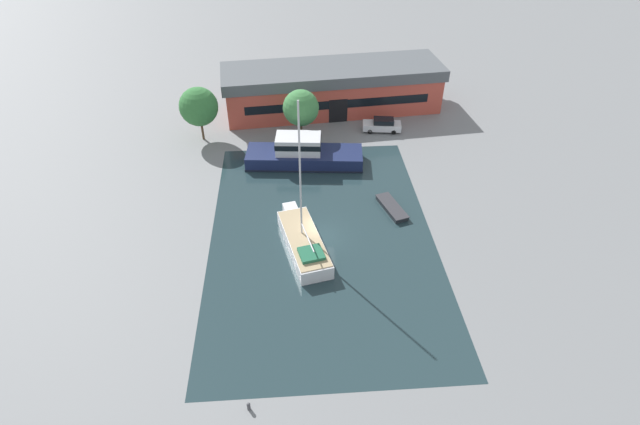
{
  "coord_description": "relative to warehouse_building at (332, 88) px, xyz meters",
  "views": [
    {
      "loc": [
        -2.62,
        -35.41,
        30.25
      ],
      "look_at": [
        0.0,
        2.45,
        1.0
      ],
      "focal_mm": 28.0,
      "sensor_mm": 36.0,
      "label": 1
    }
  ],
  "objects": [
    {
      "name": "warehouse_building",
      "position": [
        0.0,
        0.0,
        0.0
      ],
      "size": [
        29.48,
        11.15,
        5.89
      ],
      "rotation": [
        0.0,
        0.0,
        0.1
      ],
      "color": "#C64C3D",
      "rests_on": "ground"
    },
    {
      "name": "mooring_bollard",
      "position": [
        -9.38,
        -43.99,
        -2.63
      ],
      "size": [
        0.25,
        0.25,
        0.66
      ],
      "color": "#47474C",
      "rests_on": "ground"
    },
    {
      "name": "small_dinghy",
      "position": [
        3.93,
        -23.19,
        -2.71
      ],
      "size": [
        2.76,
        4.82,
        0.51
      ],
      "rotation": [
        0.0,
        0.0,
        0.3
      ],
      "color": "#23282D",
      "rests_on": "water_canal"
    },
    {
      "name": "water_canal",
      "position": [
        -3.35,
        -26.91,
        -2.97
      ],
      "size": [
        20.65,
        32.69,
        0.01
      ],
      "primitive_type": "cube",
      "color": "#23383D",
      "rests_on": "ground"
    },
    {
      "name": "ground_plane",
      "position": [
        -3.35,
        -26.91,
        -2.98
      ],
      "size": [
        440.0,
        440.0,
        0.0
      ],
      "primitive_type": "plane",
      "color": "gray"
    },
    {
      "name": "sailboat_moored",
      "position": [
        -5.12,
        -28.3,
        -2.18
      ],
      "size": [
        4.77,
        10.26,
        14.25
      ],
      "rotation": [
        0.0,
        0.0,
        0.22
      ],
      "color": "white",
      "rests_on": "water_canal"
    },
    {
      "name": "quay_tree_near_building",
      "position": [
        -4.51,
        -8.83,
        1.49
      ],
      "size": [
        4.24,
        4.24,
        6.59
      ],
      "color": "brown",
      "rests_on": "ground"
    },
    {
      "name": "motor_cruiser",
      "position": [
        -4.57,
        -13.79,
        -1.74
      ],
      "size": [
        13.46,
        5.27,
        3.46
      ],
      "rotation": [
        0.0,
        0.0,
        1.48
      ],
      "color": "#19234C",
      "rests_on": "water_canal"
    },
    {
      "name": "quay_tree_by_water",
      "position": [
        -16.51,
        -7.37,
        1.34
      ],
      "size": [
        4.58,
        4.58,
        6.61
      ],
      "color": "brown",
      "rests_on": "ground"
    },
    {
      "name": "parked_car",
      "position": [
        5.68,
        -6.85,
        -2.13
      ],
      "size": [
        4.93,
        2.4,
        1.68
      ],
      "rotation": [
        0.0,
        0.0,
        1.44
      ],
      "color": "silver",
      "rests_on": "ground"
    }
  ]
}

